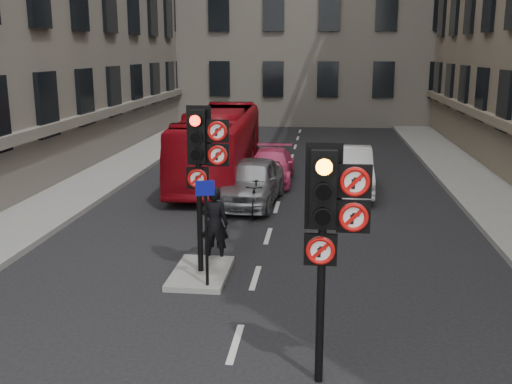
% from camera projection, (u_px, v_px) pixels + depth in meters
% --- Properties ---
extents(pavement_left, '(3.00, 50.00, 0.16)m').
position_uv_depth(pavement_left, '(70.00, 191.00, 20.49)').
color(pavement_left, gray).
rests_on(pavement_left, ground).
extents(pavement_right, '(3.00, 50.00, 0.16)m').
position_uv_depth(pavement_right, '(506.00, 203.00, 18.93)').
color(pavement_right, gray).
rests_on(pavement_right, ground).
extents(centre_island, '(1.20, 2.00, 0.12)m').
position_uv_depth(centre_island, '(201.00, 273.00, 13.08)').
color(centre_island, gray).
rests_on(centre_island, ground).
extents(signal_near, '(0.91, 0.40, 3.58)m').
position_uv_depth(signal_near, '(329.00, 215.00, 8.33)').
color(signal_near, black).
rests_on(signal_near, ground).
extents(signal_far, '(0.91, 0.40, 3.58)m').
position_uv_depth(signal_far, '(202.00, 154.00, 12.44)').
color(signal_far, black).
rests_on(signal_far, centre_island).
extents(car_silver, '(2.03, 4.35, 1.44)m').
position_uv_depth(car_silver, '(252.00, 181.00, 19.08)').
color(car_silver, '#929598').
rests_on(car_silver, ground).
extents(car_white, '(1.65, 4.61, 1.52)m').
position_uv_depth(car_white, '(348.00, 170.00, 20.73)').
color(car_white, silver).
rests_on(car_white, ground).
extents(car_pink, '(1.66, 4.08, 1.18)m').
position_uv_depth(car_pink, '(271.00, 166.00, 22.29)').
color(car_pink, '#E7447E').
rests_on(car_pink, ground).
extents(bus_red, '(2.54, 9.68, 2.68)m').
position_uv_depth(bus_red, '(219.00, 144.00, 22.51)').
color(bus_red, maroon).
rests_on(bus_red, ground).
extents(motorcycle, '(0.49, 1.69, 1.01)m').
position_uv_depth(motorcycle, '(255.00, 199.00, 17.70)').
color(motorcycle, black).
rests_on(motorcycle, ground).
extents(motorcyclist, '(0.66, 0.44, 1.79)m').
position_uv_depth(motorcyclist, '(215.00, 224.00, 13.83)').
color(motorcyclist, black).
rests_on(motorcyclist, ground).
extents(info_sign, '(0.37, 0.16, 2.20)m').
position_uv_depth(info_sign, '(206.00, 219.00, 11.91)').
color(info_sign, black).
rests_on(info_sign, centre_island).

